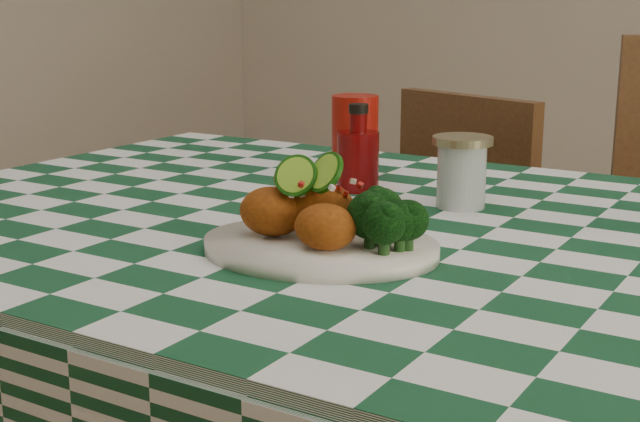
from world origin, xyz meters
The scene contains 7 objects.
plate centered at (-0.04, -0.18, 0.80)m, with size 0.30×0.23×0.02m, color silver, non-canonical shape.
fried_chicken_pile centered at (-0.04, -0.18, 0.86)m, with size 0.16×0.12×0.10m, color #94410E, non-canonical shape.
broccoli_side centered at (0.06, -0.16, 0.84)m, with size 0.09×0.09×0.07m, color black, non-canonical shape.
red_tumbler centered at (-0.24, 0.27, 0.86)m, with size 0.08×0.08×0.14m, color #991008.
ketchup_bottle centered at (-0.18, 0.17, 0.86)m, with size 0.07×0.07×0.14m, color #640505, non-canonical shape.
mason_jar centered at (0.01, 0.15, 0.84)m, with size 0.09×0.09×0.11m, color #B2BCBA, non-canonical shape.
wooden_chair_left centered at (-0.32, 0.68, 0.44)m, with size 0.40×0.42×0.87m, color #472814, non-canonical shape.
Camera 1 is at (0.51, -1.07, 1.10)m, focal length 50.00 mm.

